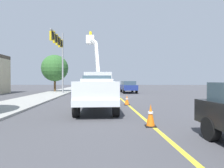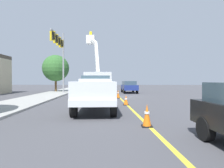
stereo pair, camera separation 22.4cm
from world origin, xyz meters
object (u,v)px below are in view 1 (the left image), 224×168
at_px(passing_minivan, 128,86).
at_px(traffic_cone_mid_front, 127,100).
at_px(traffic_cone_mid_rear, 118,94).
at_px(traffic_cone_trailing, 111,91).
at_px(service_pickup_truck, 97,92).
at_px(traffic_cone_leading, 151,115).
at_px(traffic_signal_mast, 59,49).
at_px(utility_bucket_truck, 98,82).

xyz_separation_m(passing_minivan, traffic_cone_mid_front, (-13.78, 0.88, -0.62)).
xyz_separation_m(traffic_cone_mid_rear, traffic_cone_trailing, (6.23, 0.88, -0.04)).
bearing_deg(traffic_cone_mid_front, passing_minivan, -3.64).
height_order(service_pickup_truck, passing_minivan, service_pickup_truck).
bearing_deg(traffic_cone_trailing, traffic_cone_mid_front, -172.69).
distance_m(traffic_cone_leading, traffic_cone_mid_front, 6.42).
relative_size(service_pickup_truck, passing_minivan, 1.16).
distance_m(passing_minivan, traffic_cone_leading, 20.18).
distance_m(traffic_cone_trailing, traffic_signal_mast, 8.47).
bearing_deg(traffic_cone_leading, traffic_cone_trailing, 6.56).
height_order(passing_minivan, traffic_cone_trailing, passing_minivan).
bearing_deg(traffic_cone_mid_rear, service_pickup_truck, 171.21).
height_order(traffic_cone_leading, traffic_cone_mid_front, traffic_cone_leading).
bearing_deg(traffic_cone_leading, service_pickup_truck, 33.83).
bearing_deg(traffic_cone_mid_rear, utility_bucket_truck, 51.40).
height_order(traffic_cone_mid_front, traffic_cone_mid_rear, traffic_cone_mid_rear).
distance_m(service_pickup_truck, passing_minivan, 16.76).
relative_size(passing_minivan, traffic_cone_mid_front, 6.92).
bearing_deg(passing_minivan, utility_bucket_truck, 151.38).
xyz_separation_m(passing_minivan, traffic_cone_trailing, (-2.21, 2.36, -0.59)).
bearing_deg(utility_bucket_truck, traffic_cone_leading, -165.99).
relative_size(traffic_cone_leading, traffic_signal_mast, 0.10).
distance_m(utility_bucket_truck, traffic_cone_mid_rear, 3.03).
relative_size(utility_bucket_truck, service_pickup_truck, 1.46).
relative_size(passing_minivan, traffic_cone_trailing, 6.31).
distance_m(service_pickup_truck, traffic_cone_trailing, 14.35).
bearing_deg(traffic_signal_mast, service_pickup_truck, -154.61).
bearing_deg(traffic_cone_mid_rear, traffic_signal_mast, 57.51).
relative_size(passing_minivan, traffic_cone_mid_rear, 5.71).
bearing_deg(traffic_cone_trailing, passing_minivan, -46.94).
relative_size(utility_bucket_truck, traffic_cone_mid_front, 11.72).
height_order(utility_bucket_truck, traffic_cone_mid_rear, utility_bucket_truck).
bearing_deg(traffic_cone_leading, passing_minivan, -0.83).
relative_size(service_pickup_truck, traffic_cone_leading, 6.72).
distance_m(service_pickup_truck, traffic_cone_leading, 4.44).
height_order(traffic_cone_mid_rear, traffic_signal_mast, traffic_signal_mast).
bearing_deg(utility_bucket_truck, service_pickup_truck, -174.63).
height_order(traffic_cone_mid_rear, traffic_cone_trailing, traffic_cone_mid_rear).
height_order(traffic_cone_leading, traffic_signal_mast, traffic_signal_mast).
distance_m(service_pickup_truck, traffic_signal_mast, 14.83).
bearing_deg(passing_minivan, traffic_cone_mid_front, 176.36).
relative_size(traffic_cone_mid_rear, traffic_signal_mast, 0.11).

